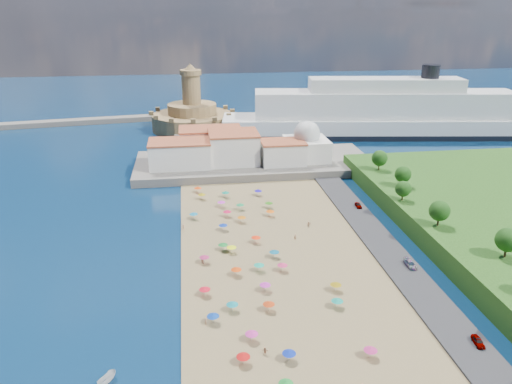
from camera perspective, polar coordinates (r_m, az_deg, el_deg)
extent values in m
plane|color=#071938|center=(125.05, -0.21, -7.56)|extent=(700.00, 700.00, 0.00)
cube|color=#59544C|center=(192.65, -0.23, 3.29)|extent=(90.00, 36.00, 3.00)
cube|color=#59544C|center=(224.74, -7.05, 5.61)|extent=(18.00, 70.00, 2.40)
cube|color=silver|center=(185.48, -8.69, 4.29)|extent=(22.00, 14.00, 9.00)
cube|color=silver|center=(187.87, -2.58, 5.04)|extent=(18.00, 16.00, 11.00)
cube|color=silver|center=(186.97, 3.07, 4.47)|extent=(16.00, 12.00, 8.00)
cube|color=silver|center=(199.01, -5.22, 5.72)|extent=(24.00, 14.00, 10.00)
cube|color=silver|center=(192.83, 5.77, 4.90)|extent=(16.00, 16.00, 8.00)
sphere|color=silver|center=(191.29, 5.83, 6.63)|extent=(10.00, 10.00, 10.00)
cylinder|color=silver|center=(190.40, 5.87, 7.74)|extent=(1.20, 1.20, 1.60)
cylinder|color=#9F814F|center=(253.21, -7.25, 7.97)|extent=(40.00, 40.00, 8.00)
cylinder|color=#9F814F|center=(251.87, -7.32, 9.41)|extent=(24.00, 24.00, 5.00)
cylinder|color=#9F814F|center=(250.20, -7.42, 11.54)|extent=(9.00, 9.00, 14.00)
cylinder|color=#9F814F|center=(249.05, -7.51, 13.40)|extent=(10.40, 10.40, 2.40)
cone|color=#9F814F|center=(248.72, -7.54, 14.02)|extent=(6.00, 6.00, 3.00)
cube|color=black|center=(247.46, 14.12, 6.55)|extent=(153.56, 42.73, 2.44)
cube|color=silver|center=(246.71, 14.19, 7.29)|extent=(152.51, 42.20, 9.05)
cube|color=silver|center=(244.58, 14.41, 9.69)|extent=(122.07, 34.16, 12.07)
cube|color=silver|center=(243.11, 14.60, 11.78)|extent=(71.68, 23.42, 6.04)
cylinder|color=black|center=(248.16, 19.34, 12.88)|extent=(8.05, 8.05, 6.04)
cylinder|color=gray|center=(109.80, -5.86, -11.29)|extent=(0.07, 0.07, 2.00)
cone|color=red|center=(109.33, -5.88, -10.89)|extent=(2.50, 2.50, 0.60)
cylinder|color=gray|center=(104.56, 1.47, -12.98)|extent=(0.07, 0.07, 2.00)
cone|color=#B6350E|center=(104.06, 1.47, -12.57)|extent=(2.50, 2.50, 0.60)
cylinder|color=gray|center=(126.50, -2.80, -6.59)|extent=(0.07, 0.07, 2.00)
cone|color=#EEFF0D|center=(126.09, -2.81, -6.23)|extent=(2.50, 2.50, 0.60)
cylinder|color=gray|center=(163.25, 0.25, -0.08)|extent=(0.07, 0.07, 2.00)
cone|color=#1B0DAB|center=(162.93, 0.25, 0.21)|extent=(2.50, 2.50, 0.60)
cone|color=#167F2A|center=(86.11, 3.44, -20.87)|extent=(2.50, 2.50, 0.60)
cylinder|color=gray|center=(106.84, 9.24, -12.47)|extent=(0.07, 0.07, 2.00)
cone|color=#0E8673|center=(106.35, 9.27, -12.06)|extent=(2.50, 2.50, 0.60)
cylinder|color=gray|center=(127.91, -3.79, -6.29)|extent=(0.07, 0.07, 2.00)
cone|color=#147228|center=(127.51, -3.80, -5.93)|extent=(2.50, 2.50, 0.60)
cylinder|color=gray|center=(96.56, -0.50, -16.20)|extent=(0.07, 0.07, 2.00)
cone|color=#C2298B|center=(96.02, -0.50, -15.77)|extent=(2.50, 2.50, 0.60)
cylinder|color=gray|center=(110.83, 1.06, -10.84)|extent=(0.07, 0.07, 2.00)
cone|color=#B5269F|center=(110.36, 1.06, -10.44)|extent=(2.50, 2.50, 0.60)
cylinder|color=gray|center=(92.40, 3.79, -18.22)|extent=(0.07, 0.07, 2.00)
cone|color=#0B249A|center=(91.84, 3.81, -17.78)|extent=(2.50, 2.50, 0.60)
cylinder|color=gray|center=(153.38, 1.48, -1.50)|extent=(0.07, 0.07, 2.00)
cone|color=#2F7F16|center=(153.04, 1.48, -1.19)|extent=(2.50, 2.50, 0.60)
cylinder|color=gray|center=(160.96, -6.21, -0.52)|extent=(0.07, 0.07, 2.00)
cone|color=#9D880E|center=(160.64, -6.22, -0.22)|extent=(2.50, 2.50, 0.60)
cylinder|color=gray|center=(118.49, 3.03, -8.62)|extent=(0.07, 0.07, 2.00)
cone|color=#C62A5E|center=(118.05, 3.04, -8.23)|extent=(2.50, 2.50, 0.60)
cylinder|color=gray|center=(95.08, 12.93, -17.49)|extent=(0.07, 0.07, 2.00)
cone|color=#B5266B|center=(94.54, 12.97, -17.06)|extent=(2.50, 2.50, 0.60)
cylinder|color=gray|center=(118.34, 0.35, -8.62)|extent=(0.07, 0.07, 2.00)
cone|color=#119C79|center=(117.90, 0.35, -8.24)|extent=(2.50, 2.50, 0.60)
cylinder|color=gray|center=(147.29, -3.31, -2.50)|extent=(0.07, 0.07, 2.00)
cone|color=#BB0F3B|center=(146.94, -3.31, -2.18)|extent=(2.50, 2.50, 0.60)
cylinder|color=gray|center=(131.37, 0.00, -5.47)|extent=(0.07, 0.07, 2.00)
cone|color=#FA2D0B|center=(130.98, 0.00, -5.12)|extent=(2.50, 2.50, 0.60)
cylinder|color=gray|center=(161.99, -3.49, -0.29)|extent=(0.07, 0.07, 2.00)
cone|color=#0D785E|center=(161.67, -3.50, 0.01)|extent=(2.50, 2.50, 0.60)
cylinder|color=gray|center=(166.83, -6.67, 0.24)|extent=(0.07, 0.07, 2.00)
cone|color=#E73F0A|center=(166.52, -6.68, 0.53)|extent=(2.50, 2.50, 0.60)
cylinder|color=gray|center=(124.21, 2.10, -7.13)|extent=(0.07, 0.07, 2.00)
cone|color=#0D5D7C|center=(123.80, 2.11, -6.76)|extent=(2.50, 2.50, 0.60)
cylinder|color=gray|center=(138.63, -3.77, -4.05)|extent=(0.07, 0.07, 2.00)
cone|color=#0B2B98|center=(138.26, -3.78, -3.71)|extent=(2.50, 2.50, 0.60)
cylinder|color=gray|center=(116.65, -2.27, -9.11)|extent=(0.07, 0.07, 2.00)
cone|color=#DB4009|center=(116.21, -2.27, -8.72)|extent=(2.50, 2.50, 0.60)
cylinder|color=gray|center=(146.60, -7.13, -2.75)|extent=(0.07, 0.07, 2.00)
cone|color=#106C95|center=(146.25, -7.14, -2.42)|extent=(2.50, 2.50, 0.60)
cylinder|color=gray|center=(112.24, 9.10, -10.69)|extent=(0.07, 0.07, 2.00)
cone|color=#8F730D|center=(111.77, 9.12, -10.29)|extent=(2.50, 2.50, 0.60)
cylinder|color=gray|center=(154.36, -3.98, -1.39)|extent=(0.07, 0.07, 2.00)
cone|color=#C52AC1|center=(154.02, -3.98, -1.08)|extent=(2.50, 2.50, 0.60)
cylinder|color=gray|center=(152.04, -1.82, -1.71)|extent=(0.07, 0.07, 2.00)
cone|color=#167E45|center=(151.69, -1.82, -1.39)|extent=(2.50, 2.50, 0.60)
cylinder|color=gray|center=(147.36, 1.63, -2.46)|extent=(0.07, 0.07, 2.00)
cone|color=#E45B0C|center=(147.00, 1.63, -2.14)|extent=(2.50, 2.50, 0.60)
cylinder|color=gray|center=(91.56, -1.46, -18.60)|extent=(0.07, 0.07, 2.00)
cone|color=#B40F0E|center=(90.99, -1.47, -18.16)|extent=(2.50, 2.50, 0.60)
cylinder|color=gray|center=(104.55, -2.72, -13.00)|extent=(0.07, 0.07, 2.00)
cone|color=#0E7982|center=(104.06, -2.73, -12.59)|extent=(2.50, 2.50, 0.60)
cylinder|color=gray|center=(101.46, -4.92, -14.23)|extent=(0.07, 0.07, 2.00)
cone|color=#0B3697|center=(100.95, -4.94, -13.82)|extent=(2.50, 2.50, 0.60)
cylinder|color=gray|center=(143.28, -1.65, -3.16)|extent=(0.07, 0.07, 2.00)
cone|color=orange|center=(142.92, -1.65, -2.83)|extent=(2.50, 2.50, 0.60)
cylinder|color=gray|center=(122.39, -5.92, -7.69)|extent=(0.07, 0.07, 2.00)
cone|color=#A82458|center=(121.96, -5.94, -7.31)|extent=(2.50, 2.50, 0.60)
imported|color=tan|center=(141.44, 6.05, -3.69)|extent=(1.57, 0.89, 1.62)
imported|color=tan|center=(101.20, -5.76, -14.52)|extent=(0.61, 0.68, 1.56)
imported|color=tan|center=(93.71, 1.04, -17.69)|extent=(1.54, 0.79, 1.59)
imported|color=tan|center=(133.50, 4.50, -5.14)|extent=(0.78, 0.67, 1.80)
imported|color=tan|center=(140.11, -8.30, -4.00)|extent=(1.34, 1.14, 1.80)
imported|color=tan|center=(122.48, -6.16, -7.79)|extent=(0.96, 0.91, 1.57)
imported|color=white|center=(91.86, -16.67, -19.85)|extent=(3.53, 4.31, 1.59)
imported|color=gray|center=(156.23, 11.61, -1.47)|extent=(1.72, 3.91, 1.31)
imported|color=gray|center=(125.03, 17.22, -7.87)|extent=(1.91, 4.67, 1.35)
imported|color=gray|center=(103.67, 24.05, -15.31)|extent=(1.97, 3.92, 1.28)
cylinder|color=#382314|center=(125.34, 26.63, -6.03)|extent=(0.50, 0.50, 3.02)
sphere|color=#14380F|center=(124.24, 26.83, -4.90)|extent=(5.44, 5.44, 5.44)
cylinder|color=#382314|center=(135.66, 20.10, -3.05)|extent=(0.50, 0.50, 2.94)
sphere|color=#14380F|center=(134.68, 20.24, -2.02)|extent=(5.29, 5.29, 5.29)
cylinder|color=#382314|center=(149.77, 16.38, -0.46)|extent=(0.50, 0.50, 2.53)
sphere|color=#14380F|center=(148.99, 16.47, 0.36)|extent=(4.56, 4.56, 4.56)
cylinder|color=#382314|center=(161.15, 16.36, 1.10)|extent=(0.50, 0.50, 2.83)
sphere|color=#14380F|center=(160.35, 16.45, 1.95)|extent=(5.09, 5.09, 5.09)
cylinder|color=#382314|center=(175.22, 13.87, 2.93)|extent=(0.50, 0.50, 2.99)
sphere|color=#14380F|center=(174.45, 13.95, 3.77)|extent=(5.38, 5.38, 5.38)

